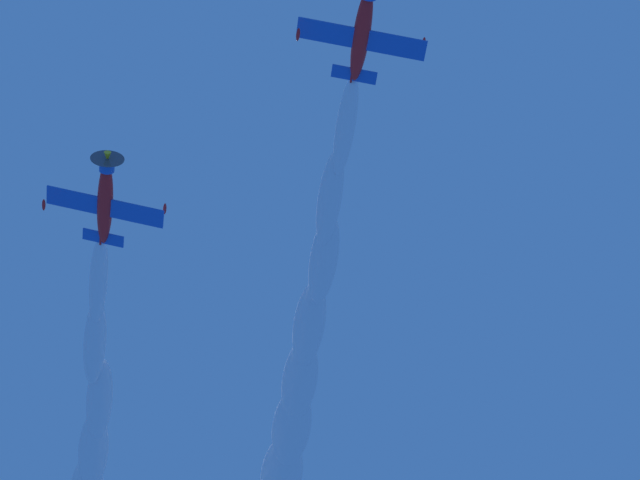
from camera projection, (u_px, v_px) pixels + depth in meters
airplane_lead at (362, 31)px, 68.58m from camera, size 7.79×7.01×2.93m
airplane_left_wingman at (105, 200)px, 74.05m from camera, size 7.76×7.03×2.54m
smoke_trail_lead at (292, 420)px, 86.43m from camera, size 13.91×42.40×5.55m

